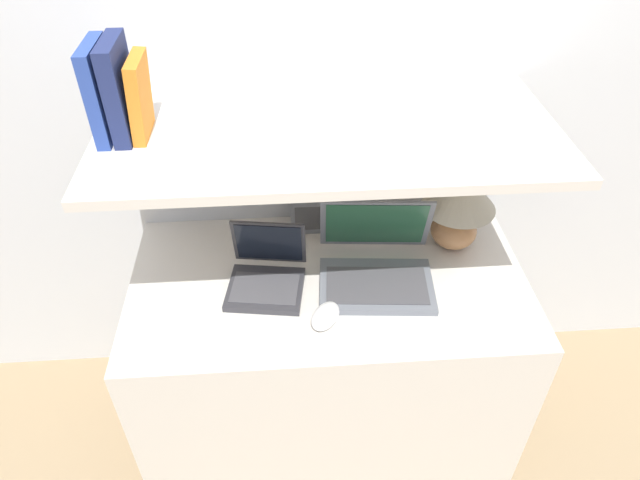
% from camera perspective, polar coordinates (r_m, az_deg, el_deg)
% --- Properties ---
extents(wall_back, '(6.00, 0.05, 2.40)m').
position_cam_1_polar(wall_back, '(1.85, -0.04, 14.89)').
color(wall_back, silver).
rests_on(wall_back, ground_plane).
extents(desk, '(1.23, 0.66, 0.75)m').
position_cam_1_polar(desk, '(2.05, 0.79, -11.65)').
color(desk, silver).
rests_on(desk, ground_plane).
extents(back_riser, '(1.23, 0.04, 1.21)m').
position_cam_1_polar(back_riser, '(2.13, 0.06, -0.35)').
color(back_riser, silver).
rests_on(back_riser, ground_plane).
extents(shelf, '(1.23, 0.60, 0.03)m').
position_cam_1_polar(shelf, '(1.55, 0.84, 10.75)').
color(shelf, silver).
rests_on(shelf, back_riser).
extents(table_lamp, '(0.23, 0.23, 0.28)m').
position_cam_1_polar(table_lamp, '(1.85, 13.74, 3.78)').
color(table_lamp, '#B27A4C').
rests_on(table_lamp, desk).
extents(laptop_large, '(0.37, 0.34, 0.24)m').
position_cam_1_polar(laptop_large, '(1.75, 5.62, -2.45)').
color(laptop_large, slate).
rests_on(laptop_large, desk).
extents(laptop_small, '(0.25, 0.25, 0.19)m').
position_cam_1_polar(laptop_small, '(1.73, -5.37, -3.43)').
color(laptop_small, '#333338').
rests_on(laptop_small, desk).
extents(computer_mouse, '(0.12, 0.14, 0.03)m').
position_cam_1_polar(computer_mouse, '(1.64, 0.55, -7.61)').
color(computer_mouse, white).
rests_on(computer_mouse, desk).
extents(router_box, '(0.13, 0.05, 0.13)m').
position_cam_1_polar(router_box, '(1.92, -1.00, 2.64)').
color(router_box, gray).
rests_on(router_box, desk).
extents(book_blue, '(0.03, 0.17, 0.24)m').
position_cam_1_polar(book_blue, '(1.55, -21.14, 13.67)').
color(book_blue, '#284293').
rests_on(book_blue, shelf).
extents(book_navy, '(0.04, 0.17, 0.25)m').
position_cam_1_polar(book_navy, '(1.53, -19.45, 13.98)').
color(book_navy, navy).
rests_on(book_navy, shelf).
extents(book_orange, '(0.05, 0.15, 0.20)m').
position_cam_1_polar(book_orange, '(1.53, -17.59, 13.45)').
color(book_orange, orange).
rests_on(book_orange, shelf).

